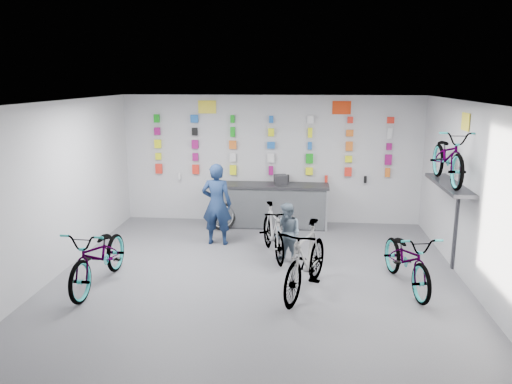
# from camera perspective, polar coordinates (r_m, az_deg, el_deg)

# --- Properties ---
(floor) EXTENTS (8.00, 8.00, 0.00)m
(floor) POSITION_cam_1_polar(r_m,az_deg,el_deg) (8.36, -0.07, -10.91)
(floor) COLOR #4B4B4F
(floor) RESTS_ON ground
(ceiling) EXTENTS (8.00, 8.00, 0.00)m
(ceiling) POSITION_cam_1_polar(r_m,az_deg,el_deg) (7.66, -0.08, 10.09)
(ceiling) COLOR white
(ceiling) RESTS_ON wall_back
(wall_back) EXTENTS (7.00, 0.00, 7.00)m
(wall_back) POSITION_cam_1_polar(r_m,az_deg,el_deg) (11.79, 1.74, 3.73)
(wall_back) COLOR #BDBDBF
(wall_back) RESTS_ON floor
(wall_front) EXTENTS (7.00, 0.00, 7.00)m
(wall_front) POSITION_cam_1_polar(r_m,az_deg,el_deg) (4.13, -5.40, -14.09)
(wall_front) COLOR #BDBDBF
(wall_front) RESTS_ON floor
(wall_left) EXTENTS (0.00, 8.00, 8.00)m
(wall_left) POSITION_cam_1_polar(r_m,az_deg,el_deg) (8.90, -23.12, -0.31)
(wall_left) COLOR #BDBDBF
(wall_left) RESTS_ON floor
(wall_right) EXTENTS (0.00, 8.00, 8.00)m
(wall_right) POSITION_cam_1_polar(r_m,az_deg,el_deg) (8.32, 24.68, -1.32)
(wall_right) COLOR #BDBDBF
(wall_right) RESTS_ON floor
(counter) EXTENTS (2.70, 0.66, 1.00)m
(counter) POSITION_cam_1_polar(r_m,az_deg,el_deg) (11.55, 1.56, -1.61)
(counter) COLOR black
(counter) RESTS_ON floor
(merch_wall) EXTENTS (5.56, 0.08, 1.54)m
(merch_wall) POSITION_cam_1_polar(r_m,az_deg,el_deg) (11.68, 1.41, 4.90)
(merch_wall) COLOR red
(merch_wall) RESTS_ON wall_back
(wall_bracket) EXTENTS (0.39, 1.90, 2.00)m
(wall_bracket) POSITION_cam_1_polar(r_m,az_deg,el_deg) (9.39, 21.32, 0.26)
(wall_bracket) COLOR #333338
(wall_bracket) RESTS_ON wall_right
(sign_left) EXTENTS (0.42, 0.02, 0.30)m
(sign_left) POSITION_cam_1_polar(r_m,az_deg,el_deg) (11.82, -5.61, 9.65)
(sign_left) COLOR yellow
(sign_left) RESTS_ON wall_back
(sign_right) EXTENTS (0.42, 0.02, 0.30)m
(sign_right) POSITION_cam_1_polar(r_m,az_deg,el_deg) (11.65, 9.76, 9.48)
(sign_right) COLOR red
(sign_right) RESTS_ON wall_back
(sign_side) EXTENTS (0.02, 0.40, 0.30)m
(sign_side) POSITION_cam_1_polar(r_m,az_deg,el_deg) (9.27, 22.82, 7.41)
(sign_side) COLOR yellow
(sign_side) RESTS_ON wall_right
(bike_left) EXTENTS (0.77, 2.02, 1.05)m
(bike_left) POSITION_cam_1_polar(r_m,az_deg,el_deg) (8.65, -17.48, -6.96)
(bike_left) COLOR gray
(bike_left) RESTS_ON floor
(bike_center) EXTENTS (1.14, 1.98, 1.15)m
(bike_center) POSITION_cam_1_polar(r_m,az_deg,el_deg) (8.00, 5.72, -7.66)
(bike_center) COLOR gray
(bike_center) RESTS_ON floor
(bike_right) EXTENTS (0.99, 1.98, 0.99)m
(bike_right) POSITION_cam_1_polar(r_m,az_deg,el_deg) (8.58, 16.90, -7.29)
(bike_right) COLOR gray
(bike_right) RESTS_ON floor
(bike_service) EXTENTS (0.93, 1.77, 1.02)m
(bike_service) POSITION_cam_1_polar(r_m,az_deg,el_deg) (9.60, 1.98, -4.48)
(bike_service) COLOR gray
(bike_service) RESTS_ON floor
(bike_wall) EXTENTS (0.63, 1.80, 0.95)m
(bike_wall) POSITION_cam_1_polar(r_m,az_deg,el_deg) (9.27, 21.15, 3.83)
(bike_wall) COLOR gray
(bike_wall) RESTS_ON wall_bracket
(clerk) EXTENTS (0.64, 0.44, 1.70)m
(clerk) POSITION_cam_1_polar(r_m,az_deg,el_deg) (10.27, -4.51, -1.39)
(clerk) COLOR #142649
(clerk) RESTS_ON floor
(customer) EXTENTS (0.70, 0.69, 1.14)m
(customer) POSITION_cam_1_polar(r_m,az_deg,el_deg) (9.26, 3.63, -4.77)
(customer) COLOR slate
(customer) RESTS_ON floor
(spare_wheel) EXTENTS (0.66, 0.38, 0.63)m
(spare_wheel) POSITION_cam_1_polar(r_m,az_deg,el_deg) (11.35, -3.88, -2.81)
(spare_wheel) COLOR black
(spare_wheel) RESTS_ON floor
(register) EXTENTS (0.34, 0.36, 0.22)m
(register) POSITION_cam_1_polar(r_m,az_deg,el_deg) (11.40, 2.84, 1.41)
(register) COLOR black
(register) RESTS_ON counter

